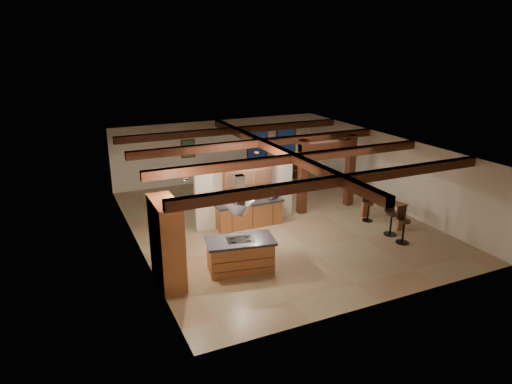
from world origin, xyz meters
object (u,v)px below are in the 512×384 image
kitchen_island (240,254)px  sofa (277,173)px  dining_table (245,190)px  bar_counter (383,207)px

kitchen_island → sofa: size_ratio=1.16×
dining_table → kitchen_island: bearing=-131.5°
dining_table → sofa: 3.23m
dining_table → sofa: size_ratio=1.06×
sofa → bar_counter: size_ratio=1.01×
dining_table → sofa: dining_table is taller
kitchen_island → sofa: (5.22, 7.81, -0.22)m
dining_table → sofa: (2.56, 1.96, -0.07)m
kitchen_island → bar_counter: (6.18, 1.15, 0.13)m
kitchen_island → dining_table: size_ratio=1.09×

